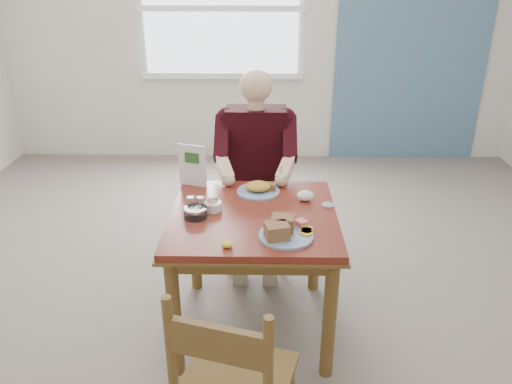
{
  "coord_description": "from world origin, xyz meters",
  "views": [
    {
      "loc": [
        0.06,
        -2.42,
        1.95
      ],
      "look_at": [
        0.01,
        0.0,
        0.88
      ],
      "focal_mm": 35.0,
      "sensor_mm": 36.0,
      "label": 1
    }
  ],
  "objects_px": {
    "diner": "(256,158)",
    "near_plate": "(284,231)",
    "table": "(253,231)",
    "chair_far": "(256,197)",
    "far_plate": "(259,189)"
  },
  "relations": [
    {
      "from": "chair_far",
      "to": "far_plate",
      "type": "distance_m",
      "value": 0.6
    },
    {
      "from": "diner",
      "to": "near_plate",
      "type": "xyz_separation_m",
      "value": [
        0.16,
        -0.96,
        -0.03
      ]
    },
    {
      "from": "near_plate",
      "to": "far_plate",
      "type": "distance_m",
      "value": 0.55
    },
    {
      "from": "table",
      "to": "chair_far",
      "type": "relative_size",
      "value": 0.97
    },
    {
      "from": "far_plate",
      "to": "diner",
      "type": "bearing_deg",
      "value": 93.67
    },
    {
      "from": "far_plate",
      "to": "table",
      "type": "bearing_deg",
      "value": -95.76
    },
    {
      "from": "table",
      "to": "near_plate",
      "type": "relative_size",
      "value": 3.06
    },
    {
      "from": "table",
      "to": "diner",
      "type": "relative_size",
      "value": 0.66
    },
    {
      "from": "table",
      "to": "diner",
      "type": "distance_m",
      "value": 0.73
    },
    {
      "from": "chair_far",
      "to": "diner",
      "type": "bearing_deg",
      "value": -89.99
    },
    {
      "from": "near_plate",
      "to": "far_plate",
      "type": "height_order",
      "value": "near_plate"
    },
    {
      "from": "table",
      "to": "diner",
      "type": "xyz_separation_m",
      "value": [
        0.0,
        0.71,
        0.17
      ]
    },
    {
      "from": "chair_far",
      "to": "near_plate",
      "type": "distance_m",
      "value": 1.11
    },
    {
      "from": "table",
      "to": "near_plate",
      "type": "bearing_deg",
      "value": -58.76
    },
    {
      "from": "table",
      "to": "near_plate",
      "type": "distance_m",
      "value": 0.33
    }
  ]
}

